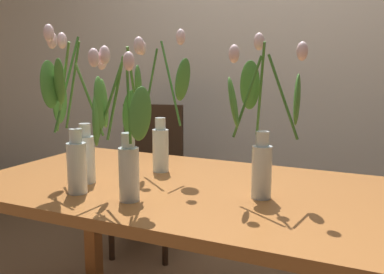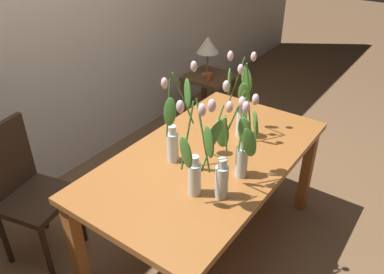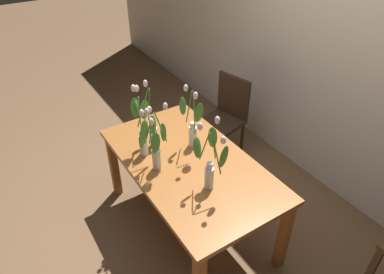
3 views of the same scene
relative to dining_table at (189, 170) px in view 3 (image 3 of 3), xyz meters
name	(u,v)px [view 3 (image 3 of 3)]	position (x,y,z in m)	size (l,w,h in m)	color
ground_plane	(190,223)	(0.00, 0.00, -0.65)	(18.00, 18.00, 0.00)	brown
room_wall_rear	(333,50)	(0.00, 1.51, 0.70)	(9.00, 0.10, 2.70)	silver
dining_table	(189,170)	(0.00, 0.00, 0.00)	(1.60, 0.90, 0.74)	#A3602D
tulip_vase_0	(192,127)	(-0.15, 0.13, 0.29)	(0.24, 0.13, 0.58)	silver
tulip_vase_1	(150,126)	(-0.35, -0.16, 0.29)	(0.16, 0.18, 0.59)	silver
tulip_vase_2	(154,145)	(-0.08, -0.26, 0.31)	(0.21, 0.24, 0.54)	silver
tulip_vase_3	(144,135)	(-0.28, -0.25, 0.28)	(0.26, 0.13, 0.56)	silver
tulip_vase_4	(210,163)	(0.32, -0.03, 0.31)	(0.26, 0.18, 0.56)	silver
dining_chair	(227,114)	(-0.69, 0.91, -0.12)	(0.48, 0.48, 0.93)	#382619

